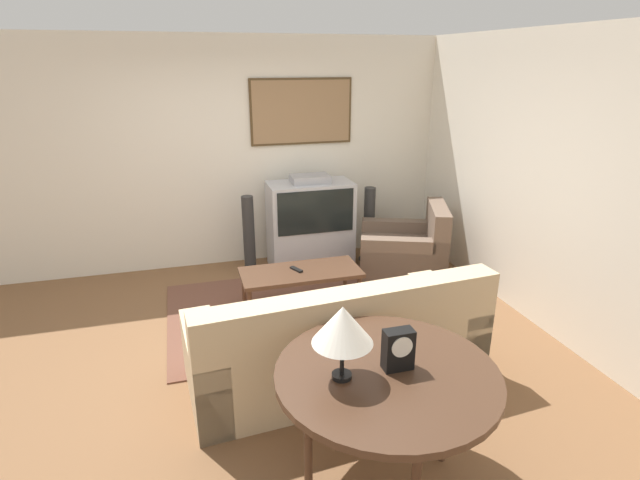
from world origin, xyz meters
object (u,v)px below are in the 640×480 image
tv (310,224)px  armchair (405,254)px  coffee_table (301,275)px  speaker_tower_right (369,226)px  console_table (387,381)px  mantel_clock (398,349)px  table_lamp (343,326)px  speaker_tower_left (249,237)px  couch (338,346)px

tv → armchair: size_ratio=0.96×
coffee_table → speaker_tower_right: size_ratio=1.26×
coffee_table → console_table: 2.31m
console_table → mantel_clock: mantel_clock is taller
console_table → speaker_tower_right: speaker_tower_right is taller
console_table → table_lamp: 0.46m
armchair → speaker_tower_left: 1.84m
speaker_tower_right → coffee_table: bearing=-136.3°
couch → armchair: bearing=-133.2°
mantel_clock → console_table: bearing=-168.1°
couch → coffee_table: size_ratio=1.97×
console_table → couch: bearing=86.7°
armchair → coffee_table: bearing=-49.4°
coffee_table → console_table: size_ratio=0.94×
couch → speaker_tower_left: speaker_tower_left is taller
table_lamp → speaker_tower_left: 3.44m
mantel_clock → speaker_tower_left: bearing=96.0°
armchair → coffee_table: size_ratio=1.00×
tv → mantel_clock: tv is taller
tv → coffee_table: bearing=-109.6°
armchair → mantel_clock: (-1.37, -2.75, 0.62)m
armchair → coffee_table: (-1.37, -0.48, 0.10)m
tv → speaker_tower_right: 0.76m
tv → table_lamp: (-0.72, -3.40, 0.57)m
tv → couch: tv is taller
couch → coffee_table: 1.22m
table_lamp → tv: bearing=78.0°
couch → tv: bearing=-104.0°
tv → mantel_clock: 3.44m
couch → coffee_table: couch is taller
coffee_table → mantel_clock: mantel_clock is taller
tv → armchair: tv is taller
console_table → speaker_tower_left: bearing=94.9°
coffee_table → speaker_tower_left: (-0.35, 1.11, 0.05)m
console_table → speaker_tower_left: (-0.29, 3.39, -0.28)m
tv → coffee_table: tv is taller
coffee_table → mantel_clock: 2.33m
couch → speaker_tower_right: 2.60m
mantel_clock → speaker_tower_left: 3.43m
speaker_tower_left → speaker_tower_right: same height
mantel_clock → couch: bearing=90.2°
mantel_clock → speaker_tower_left: size_ratio=0.25×
coffee_table → table_lamp: (-0.32, -2.27, 0.72)m
mantel_clock → coffee_table: bearing=90.1°
console_table → mantel_clock: 0.20m
armchair → speaker_tower_right: 0.68m
couch → speaker_tower_left: bearing=-85.6°
tv → speaker_tower_right: bearing=-1.8°
tv → armchair: (0.97, -0.65, -0.25)m
table_lamp → speaker_tower_left: bearing=90.5°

